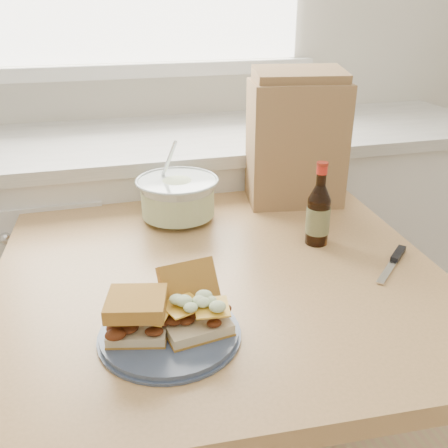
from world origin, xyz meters
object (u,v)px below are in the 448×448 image
object	(u,v)px
dining_table	(218,309)
plate	(170,333)
paper_bag	(296,143)
coleslaw_bowl	(178,199)
beer_bottle	(318,214)

from	to	relation	value
dining_table	plate	xyz separation A→B (m)	(-0.15, -0.23, 0.13)
dining_table	paper_bag	xyz separation A→B (m)	(0.32, 0.33, 0.29)
coleslaw_bowl	paper_bag	distance (m)	0.38
dining_table	beer_bottle	size ratio (longest dim) A/B	5.02
dining_table	coleslaw_bowl	size ratio (longest dim) A/B	4.71
beer_bottle	paper_bag	size ratio (longest dim) A/B	0.60
beer_bottle	paper_bag	world-z (taller)	paper_bag
plate	paper_bag	xyz separation A→B (m)	(0.47, 0.56, 0.17)
dining_table	coleslaw_bowl	xyz separation A→B (m)	(-0.04, 0.28, 0.18)
plate	paper_bag	bearing A→B (deg)	50.03
beer_bottle	plate	bearing A→B (deg)	-150.13
dining_table	plate	bearing A→B (deg)	-118.84
plate	coleslaw_bowl	distance (m)	0.53
beer_bottle	paper_bag	xyz separation A→B (m)	(0.05, 0.28, 0.10)
plate	beer_bottle	world-z (taller)	beer_bottle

